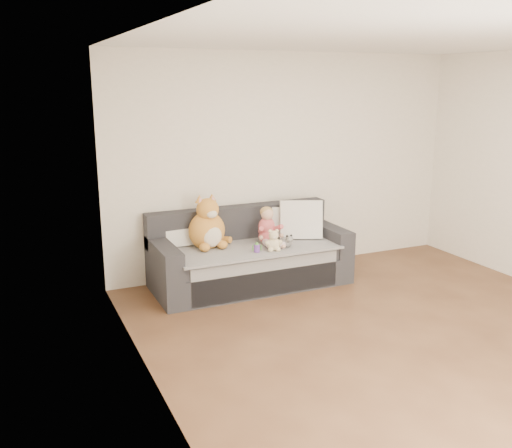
{
  "coord_description": "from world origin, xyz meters",
  "views": [
    {
      "loc": [
        -3.17,
        -3.61,
        2.26
      ],
      "look_at": [
        -0.7,
        1.87,
        0.75
      ],
      "focal_mm": 40.0,
      "sensor_mm": 36.0,
      "label": 1
    }
  ],
  "objects_px": {
    "sofa": "(249,258)",
    "sippy_cup": "(257,247)",
    "toddler": "(268,228)",
    "plush_cat": "(208,227)",
    "teddy_bear": "(274,242)"
  },
  "relations": [
    {
      "from": "plush_cat",
      "to": "teddy_bear",
      "type": "height_order",
      "value": "plush_cat"
    },
    {
      "from": "toddler",
      "to": "sippy_cup",
      "type": "height_order",
      "value": "toddler"
    },
    {
      "from": "sofa",
      "to": "sippy_cup",
      "type": "distance_m",
      "value": 0.4
    },
    {
      "from": "teddy_bear",
      "to": "toddler",
      "type": "bearing_deg",
      "value": 90.25
    },
    {
      "from": "plush_cat",
      "to": "toddler",
      "type": "bearing_deg",
      "value": -17.69
    },
    {
      "from": "toddler",
      "to": "plush_cat",
      "type": "bearing_deg",
      "value": 171.53
    },
    {
      "from": "toddler",
      "to": "teddy_bear",
      "type": "bearing_deg",
      "value": -100.09
    },
    {
      "from": "toddler",
      "to": "sofa",
      "type": "bearing_deg",
      "value": 167.37
    },
    {
      "from": "sippy_cup",
      "to": "teddy_bear",
      "type": "bearing_deg",
      "value": -4.46
    },
    {
      "from": "plush_cat",
      "to": "sippy_cup",
      "type": "distance_m",
      "value": 0.6
    },
    {
      "from": "plush_cat",
      "to": "sippy_cup",
      "type": "bearing_deg",
      "value": -50.8
    },
    {
      "from": "sippy_cup",
      "to": "sofa",
      "type": "bearing_deg",
      "value": 81.16
    },
    {
      "from": "toddler",
      "to": "sippy_cup",
      "type": "xyz_separation_m",
      "value": [
        -0.26,
        -0.27,
        -0.12
      ]
    },
    {
      "from": "toddler",
      "to": "sippy_cup",
      "type": "distance_m",
      "value": 0.39
    },
    {
      "from": "sofa",
      "to": "sippy_cup",
      "type": "relative_size",
      "value": 19.3
    }
  ]
}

